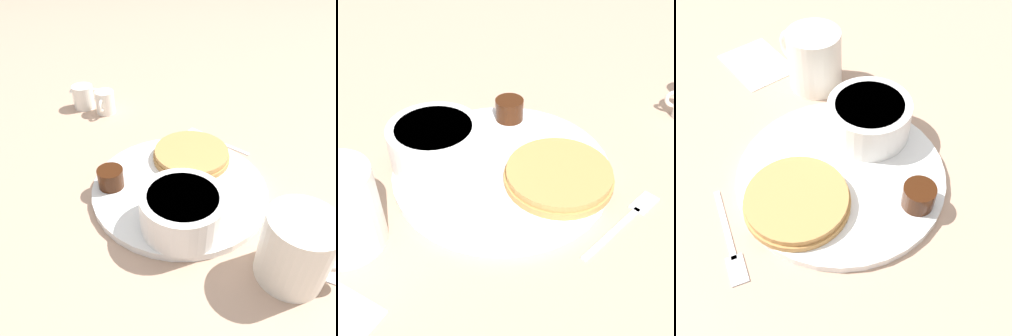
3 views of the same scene
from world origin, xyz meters
TOP-DOWN VIEW (x-y plane):
  - ground_plane at (0.00, 0.00)m, footprint 4.00×4.00m
  - plate at (0.00, 0.00)m, footprint 0.28×0.28m
  - pancake_stack at (0.01, -0.07)m, footprint 0.13×0.13m
  - bowl at (-0.04, 0.07)m, footprint 0.12×0.12m
  - syrup_cup at (0.09, 0.05)m, footprint 0.04×0.04m
  - butter_ramekin at (-0.03, 0.10)m, footprint 0.05×0.05m
  - coffee_mug at (-0.19, 0.07)m, footprint 0.11×0.08m
  - creamer_pitcher_near at (0.26, -0.16)m, footprint 0.04×0.06m
  - creamer_pitcher_far at (0.32, -0.16)m, footprint 0.05×0.05m
  - fork at (0.01, -0.17)m, footprint 0.14×0.04m

SIDE VIEW (x-z plane):
  - ground_plane at x=0.00m, z-range 0.00..0.00m
  - fork at x=0.01m, z-range 0.00..0.00m
  - plate at x=0.00m, z-range 0.00..0.01m
  - pancake_stack at x=0.01m, z-range 0.01..0.03m
  - creamer_pitcher_near at x=0.26m, z-range 0.00..0.05m
  - creamer_pitcher_far at x=0.32m, z-range 0.00..0.05m
  - butter_ramekin at x=-0.03m, z-range 0.01..0.05m
  - syrup_cup at x=0.09m, z-range 0.01..0.04m
  - bowl at x=-0.04m, z-range 0.01..0.07m
  - coffee_mug at x=-0.19m, z-range 0.00..0.09m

